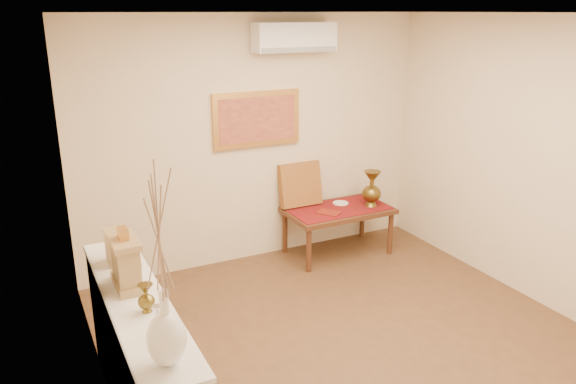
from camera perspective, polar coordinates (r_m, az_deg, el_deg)
floor at (r=4.88m, az=8.07°, el=-16.06°), size 4.50×4.50×0.00m
ceiling at (r=4.05m, az=9.80°, el=17.48°), size 4.50×4.50×0.00m
wall_back at (r=6.18m, az=-3.25°, el=5.16°), size 4.00×0.02×2.70m
wall_left at (r=3.58m, az=-18.50°, el=-5.49°), size 0.02×4.50×2.70m
wall_right at (r=5.64m, az=25.72°, el=2.14°), size 0.02×4.50×2.70m
white_vase at (r=2.82m, az=-12.73°, el=-7.70°), size 0.20×0.20×1.07m
candlestick at (r=3.28m, az=-13.06°, el=-12.60°), size 0.09×0.09×0.18m
brass_urn_small at (r=3.52m, az=-14.25°, el=-10.03°), size 0.10×0.10×0.23m
table_cloth at (r=6.46m, az=5.12°, el=-1.65°), size 1.14×0.59×0.01m
brass_urn_tall at (r=6.51m, az=8.52°, el=0.72°), size 0.22×0.22×0.50m
plate at (r=6.61m, az=5.37°, el=-1.13°), size 0.18×0.18×0.01m
menu at (r=6.29m, az=4.17°, el=-2.10°), size 0.29×0.31×0.01m
cushion at (r=6.46m, az=1.22°, el=0.78°), size 0.50×0.20×0.51m
display_ledge at (r=4.01m, az=-14.68°, el=-16.47°), size 0.37×2.02×0.98m
mantel_clock at (r=3.83m, az=-16.14°, el=-6.83°), size 0.17×0.36×0.41m
wooden_chest at (r=4.22m, az=-16.89°, el=-5.33°), size 0.16×0.21×0.24m
low_table at (r=6.49m, az=5.11°, el=-2.23°), size 1.20×0.70×0.55m
painting at (r=6.10m, az=-3.19°, el=7.40°), size 1.00×0.06×0.60m
ac_unit at (r=6.08m, az=0.66°, el=15.44°), size 0.90×0.25×0.30m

